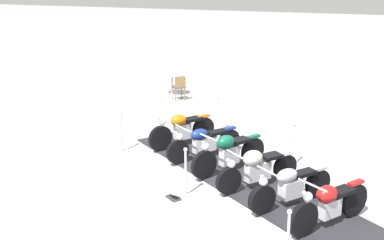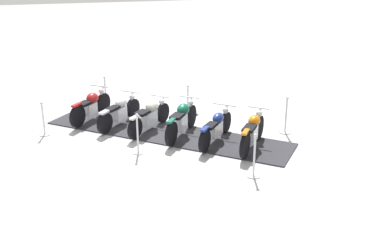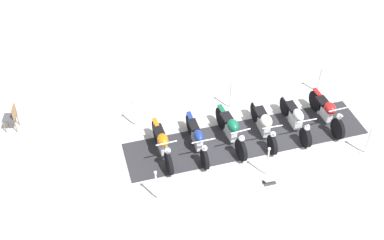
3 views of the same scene
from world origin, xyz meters
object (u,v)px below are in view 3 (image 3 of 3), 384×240
(motorcycle_cream, at_px, (264,125))
(info_placard, at_px, (270,181))
(stanchion_left_front, at_px, (134,117))
(motorcycle_copper, at_px, (162,144))
(motorcycle_maroon, at_px, (327,112))
(stanchion_right_rear, at_px, (367,145))
(motorcycle_forest, at_px, (231,130))
(motorcycle_navy, at_px, (197,139))
(motorcycle_chrome, at_px, (296,119))
(stanchion_right_front, at_px, (157,191))
(stanchion_left_mid, at_px, (230,98))
(cafe_chair_near_table, at_px, (11,116))
(stanchion_right_mid, at_px, (267,166))
(stanchion_left_rear, at_px, (319,84))

(motorcycle_cream, distance_m, info_placard, 1.96)
(motorcycle_cream, distance_m, stanchion_left_front, 4.07)
(motorcycle_copper, height_order, motorcycle_cream, motorcycle_copper)
(motorcycle_cream, height_order, info_placard, motorcycle_cream)
(motorcycle_cream, relative_size, stanchion_left_front, 1.52)
(motorcycle_maroon, xyz_separation_m, stanchion_right_rear, (0.59, 1.51, -0.17))
(motorcycle_forest, distance_m, stanchion_right_rear, 4.04)
(motorcycle_cream, bearing_deg, motorcycle_navy, -87.76)
(info_placard, bearing_deg, stanchion_right_rear, -174.46)
(motorcycle_cream, relative_size, motorcycle_chrome, 0.98)
(stanchion_right_rear, bearing_deg, motorcycle_maroon, -111.51)
(stanchion_right_front, relative_size, stanchion_left_front, 1.02)
(stanchion_left_mid, distance_m, cafe_chair_near_table, 6.96)
(motorcycle_forest, bearing_deg, stanchion_right_front, -64.29)
(stanchion_right_rear, bearing_deg, motorcycle_chrome, -84.50)
(stanchion_right_front, bearing_deg, info_placard, 133.70)
(stanchion_right_mid, relative_size, stanchion_left_rear, 1.09)
(stanchion_right_rear, height_order, cafe_chair_near_table, stanchion_right_rear)
(motorcycle_copper, height_order, motorcycle_navy, motorcycle_copper)
(motorcycle_copper, bearing_deg, stanchion_right_mid, 58.04)
(stanchion_left_rear, bearing_deg, motorcycle_navy, -22.33)
(stanchion_left_rear, bearing_deg, motorcycle_chrome, 4.04)
(motorcycle_copper, height_order, motorcycle_maroon, motorcycle_copper)
(stanchion_left_mid, relative_size, info_placard, 2.82)
(motorcycle_chrome, bearing_deg, stanchion_right_mid, -45.38)
(motorcycle_copper, distance_m, motorcycle_maroon, 5.34)
(stanchion_left_mid, height_order, stanchion_left_rear, stanchion_left_mid)
(stanchion_right_mid, distance_m, cafe_chair_near_table, 7.99)
(motorcycle_forest, bearing_deg, stanchion_left_front, -124.91)
(stanchion_right_mid, height_order, info_placard, stanchion_right_mid)
(motorcycle_forest, xyz_separation_m, info_placard, (0.81, 1.73, -0.47))
(info_placard, bearing_deg, motorcycle_forest, -74.25)
(motorcycle_chrome, distance_m, stanchion_left_mid, 2.26)
(motorcycle_forest, xyz_separation_m, stanchion_left_mid, (-1.44, -0.86, -0.13))
(motorcycle_chrome, distance_m, stanchion_right_front, 5.05)
(motorcycle_forest, distance_m, motorcycle_maroon, 3.20)
(motorcycle_copper, bearing_deg, stanchion_left_front, -163.36)
(motorcycle_copper, xyz_separation_m, motorcycle_maroon, (-4.04, 3.49, -0.01))
(motorcycle_forest, height_order, stanchion_right_mid, stanchion_right_mid)
(motorcycle_cream, xyz_separation_m, stanchion_right_mid, (1.40, 0.81, -0.12))
(motorcycle_cream, xyz_separation_m, cafe_chair_near_table, (3.99, -6.75, 0.03))
(motorcycle_navy, relative_size, motorcycle_forest, 0.94)
(stanchion_right_front, distance_m, info_placard, 3.22)
(stanchion_right_mid, height_order, stanchion_left_rear, stanchion_right_mid)
(stanchion_right_front, distance_m, stanchion_left_mid, 4.48)
(motorcycle_forest, relative_size, motorcycle_maroon, 1.08)
(motorcycle_navy, height_order, stanchion_right_mid, stanchion_right_mid)
(cafe_chair_near_table, bearing_deg, motorcycle_forest, 171.29)
(motorcycle_navy, bearing_deg, stanchion_left_mid, 135.08)
(stanchion_left_mid, bearing_deg, motorcycle_cream, 67.63)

